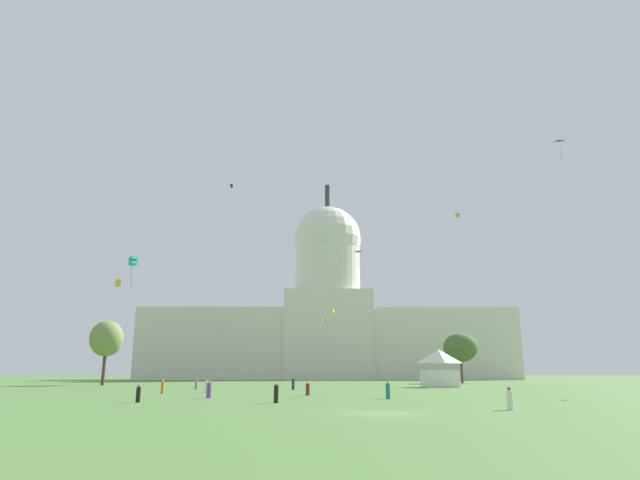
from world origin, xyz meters
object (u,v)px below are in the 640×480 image
at_px(person_maroon_front_right, 308,389).
at_px(person_grey_back_left, 196,384).
at_px(person_teal_mid_right, 388,391).
at_px(event_tent, 439,368).
at_px(capitol_building, 328,321).
at_px(tree_east_far, 460,347).
at_px(kite_blue_high, 560,142).
at_px(kite_violet_mid, 358,255).
at_px(person_orange_edge_west, 163,387).
at_px(tree_west_far, 106,339).
at_px(person_black_front_left, 138,394).
at_px(person_white_mid_left, 206,386).
at_px(kite_turquoise_low, 133,261).
at_px(kite_yellow_low, 332,312).
at_px(person_navy_near_tree_west, 293,384).
at_px(kite_white_mid, 313,314).
at_px(person_black_back_right, 276,393).
at_px(kite_lime_high, 458,215).
at_px(kite_pink_high, 349,219).
at_px(kite_cyan_low, 220,329).
at_px(kite_orange_low, 327,321).
at_px(kite_black_high, 232,186).
at_px(person_white_edge_east, 510,399).
at_px(kite_gold_low, 118,283).

bearing_deg(person_maroon_front_right, person_grey_back_left, 93.34).
relative_size(person_maroon_front_right, person_teal_mid_right, 0.92).
distance_m(event_tent, person_grey_back_left, 40.53).
bearing_deg(person_maroon_front_right, capitol_building, 51.66).
xyz_separation_m(tree_east_far, kite_blue_high, (8.69, -39.34, 33.36)).
distance_m(tree_east_far, kite_violet_mid, 31.60).
height_order(person_maroon_front_right, person_orange_edge_west, person_orange_edge_west).
xyz_separation_m(event_tent, kite_blue_high, (21.27, -7.43, 38.18)).
relative_size(tree_west_far, person_black_front_left, 8.27).
bearing_deg(person_white_mid_left, kite_turquoise_low, -48.93).
relative_size(person_black_front_left, kite_yellow_low, 1.41).
distance_m(tree_east_far, person_navy_near_tree_west, 58.32).
bearing_deg(kite_white_mid, person_black_back_right, 161.37).
height_order(capitol_building, kite_yellow_low, capitol_building).
relative_size(kite_lime_high, kite_pink_high, 2.17).
relative_size(kite_violet_mid, kite_pink_high, 2.22).
distance_m(kite_cyan_low, kite_orange_low, 31.01).
xyz_separation_m(person_grey_back_left, kite_pink_high, (28.11, 71.15, 45.27)).
distance_m(tree_east_far, person_black_back_right, 88.08).
bearing_deg(kite_violet_mid, capitol_building, -81.99).
bearing_deg(event_tent, tree_east_far, 65.28).
relative_size(person_black_back_right, kite_yellow_low, 1.57).
bearing_deg(event_tent, person_grey_back_left, -166.04).
distance_m(person_orange_edge_west, kite_turquoise_low, 15.49).
xyz_separation_m(person_black_back_right, kite_lime_high, (45.09, 101.64, 45.28)).
relative_size(tree_east_far, kite_orange_low, 3.69).
bearing_deg(person_grey_back_left, kite_violet_mid, -131.30).
bearing_deg(event_tent, kite_orange_low, 105.16).
bearing_deg(kite_black_high, person_white_edge_east, -156.16).
xyz_separation_m(person_navy_near_tree_west, person_orange_edge_west, (-15.25, -14.29, -0.02)).
xyz_separation_m(tree_west_far, person_teal_mid_right, (47.63, -56.76, -8.19)).
distance_m(person_teal_mid_right, person_white_edge_east, 16.68).
height_order(person_teal_mid_right, kite_blue_high, kite_blue_high).
bearing_deg(person_teal_mid_right, person_white_edge_east, -11.96).
height_order(kite_violet_mid, kite_orange_low, kite_violet_mid).
distance_m(person_teal_mid_right, kite_orange_low, 94.59).
distance_m(event_tent, kite_violet_mid, 38.88).
bearing_deg(kite_pink_high, person_teal_mid_right, 57.57).
bearing_deg(person_grey_back_left, person_white_mid_left, 101.63).
xyz_separation_m(kite_cyan_low, kite_gold_low, (-0.48, -83.58, -0.25)).
xyz_separation_m(tree_east_far, kite_orange_low, (-29.96, 20.47, 7.91)).
relative_size(capitol_building, person_teal_mid_right, 78.58).
height_order(person_grey_back_left, kite_blue_high, kite_blue_high).
bearing_deg(person_navy_near_tree_west, person_grey_back_left, -179.63).
relative_size(tree_east_far, kite_gold_low, 10.83).
relative_size(person_orange_edge_west, kite_gold_low, 1.58).
xyz_separation_m(person_black_back_right, kite_gold_low, (-22.62, 24.93, 13.25)).
relative_size(kite_cyan_low, kite_lime_high, 1.16).
relative_size(kite_pink_high, kite_orange_low, 0.44).
height_order(kite_black_high, kite_lime_high, kite_black_high).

